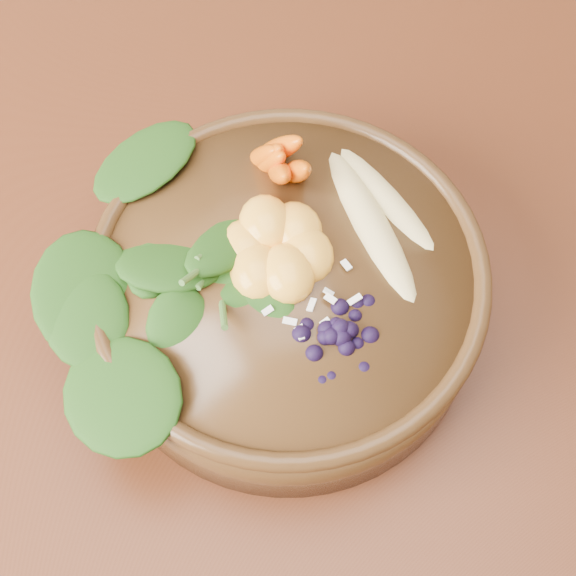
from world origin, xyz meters
name	(u,v)px	position (x,y,z in m)	size (l,w,h in m)	color
ground	(311,491)	(0.00, 0.00, 0.00)	(4.00, 4.00, 0.00)	#381E0F
dining_table	(330,329)	(0.00, 0.00, 0.66)	(1.60, 0.90, 0.75)	#331C0C
stoneware_bowl	(288,294)	(-0.04, -0.02, 0.79)	(0.29, 0.29, 0.08)	#4E3217
kale_heap	(188,224)	(-0.11, 0.02, 0.85)	(0.19, 0.17, 0.04)	#1F4D11
carrot_cluster	(288,129)	(-0.02, 0.07, 0.87)	(0.06, 0.06, 0.08)	orange
banana_halves	(380,200)	(0.03, 0.01, 0.84)	(0.09, 0.17, 0.03)	#E0CC84
mandarin_cluster	(276,239)	(-0.05, 0.00, 0.84)	(0.08, 0.09, 0.03)	#FDAB2F
blueberry_pile	(342,319)	(-0.02, -0.08, 0.85)	(0.13, 0.10, 0.04)	black
coconut_flakes	(306,287)	(-0.03, -0.04, 0.83)	(0.09, 0.07, 0.01)	white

